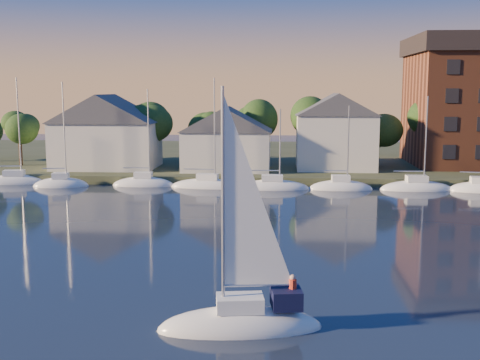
# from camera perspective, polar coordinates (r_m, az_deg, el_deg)

# --- Properties ---
(shoreline_land) EXTENTS (160.00, 50.00, 2.00)m
(shoreline_land) POSITION_cam_1_polar(r_m,az_deg,el_deg) (95.36, 3.33, 1.78)
(shoreline_land) COLOR #343D23
(shoreline_land) RESTS_ON ground
(wooden_dock) EXTENTS (120.00, 3.00, 1.00)m
(wooden_dock) POSITION_cam_1_polar(r_m,az_deg,el_deg) (72.57, 3.12, -0.36)
(wooden_dock) COLOR brown
(wooden_dock) RESTS_ON ground
(clubhouse_west) EXTENTS (13.65, 9.45, 9.64)m
(clubhouse_west) POSITION_cam_1_polar(r_m,az_deg,el_deg) (81.19, -12.54, 4.61)
(clubhouse_west) COLOR silver
(clubhouse_west) RESTS_ON shoreline_land
(clubhouse_centre) EXTENTS (11.55, 8.40, 8.08)m
(clubhouse_centre) POSITION_cam_1_polar(r_m,az_deg,el_deg) (77.25, -1.25, 4.03)
(clubhouse_centre) COLOR silver
(clubhouse_centre) RESTS_ON shoreline_land
(clubhouse_east) EXTENTS (10.50, 8.40, 9.80)m
(clubhouse_east) POSITION_cam_1_polar(r_m,az_deg,el_deg) (79.17, 9.06, 4.66)
(clubhouse_east) COLOR silver
(clubhouse_east) RESTS_ON shoreline_land
(tree_line) EXTENTS (93.40, 5.40, 8.90)m
(tree_line) POSITION_cam_1_polar(r_m,az_deg,el_deg) (82.79, 4.67, 5.72)
(tree_line) COLOR #362418
(tree_line) RESTS_ON shoreline_land
(moored_fleet) EXTENTS (79.50, 2.40, 12.05)m
(moored_fleet) POSITION_cam_1_polar(r_m,az_deg,el_deg) (69.77, -0.20, -0.63)
(moored_fleet) COLOR white
(moored_fleet) RESTS_ON ground
(hero_sailboat) EXTENTS (8.12, 3.58, 12.52)m
(hero_sailboat) POSITION_cam_1_polar(r_m,az_deg,el_deg) (29.16, 0.27, -12.98)
(hero_sailboat) COLOR white
(hero_sailboat) RESTS_ON ground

